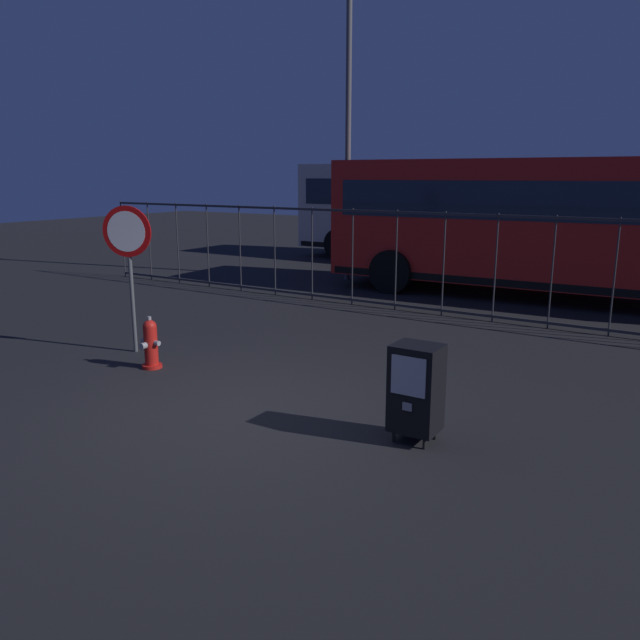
# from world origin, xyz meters

# --- Properties ---
(ground_plane) EXTENTS (60.00, 60.00, 0.00)m
(ground_plane) POSITION_xyz_m (0.00, 0.00, 0.00)
(ground_plane) COLOR black
(fire_hydrant) EXTENTS (0.33, 0.32, 0.75)m
(fire_hydrant) POSITION_xyz_m (-2.19, 0.67, 0.35)
(fire_hydrant) COLOR red
(fire_hydrant) RESTS_ON ground_plane
(newspaper_box_primary) EXTENTS (0.48, 0.42, 1.02)m
(newspaper_box_primary) POSITION_xyz_m (1.99, 0.35, 0.57)
(newspaper_box_primary) COLOR black
(newspaper_box_primary) RESTS_ON ground_plane
(stop_sign) EXTENTS (0.71, 0.31, 2.23)m
(stop_sign) POSITION_xyz_m (-3.03, 1.12, 1.60)
(stop_sign) COLOR #4C4F54
(stop_sign) RESTS_ON ground_plane
(fence_barrier) EXTENTS (18.03, 0.04, 2.00)m
(fence_barrier) POSITION_xyz_m (-0.00, 6.09, 1.02)
(fence_barrier) COLOR #2D2D33
(fence_barrier) RESTS_ON ground_plane
(bus_near) EXTENTS (10.60, 3.14, 3.00)m
(bus_near) POSITION_xyz_m (1.74, 9.09, 1.71)
(bus_near) COLOR red
(bus_near) RESTS_ON ground_plane
(bus_far) EXTENTS (10.50, 2.78, 3.00)m
(bus_far) POSITION_xyz_m (-2.18, 13.32, 1.71)
(bus_far) COLOR beige
(bus_far) RESTS_ON ground_plane
(street_light_near_right) EXTENTS (0.32, 0.32, 7.82)m
(street_light_near_right) POSITION_xyz_m (-3.71, 8.85, 4.48)
(street_light_near_right) COLOR #4C4F54
(street_light_near_right) RESTS_ON ground_plane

